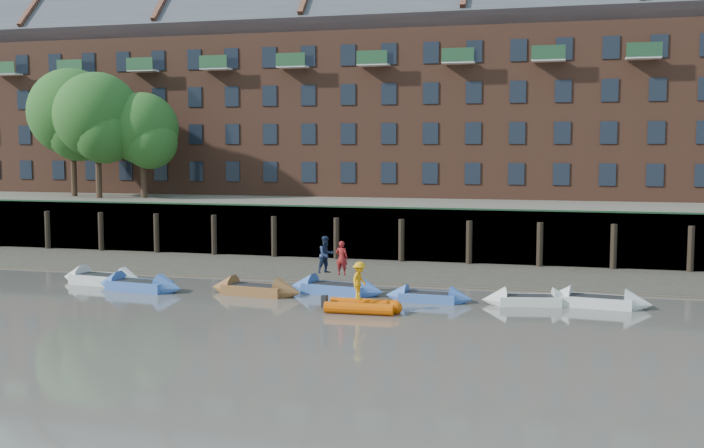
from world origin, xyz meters
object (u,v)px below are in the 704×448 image
(person_rower_a, at_px, (342,258))
(person_rower_b, at_px, (326,255))
(rowboat_0, at_px, (103,279))
(rowboat_3, at_px, (336,289))
(rowboat_2, at_px, (255,290))
(rowboat_5, at_px, (529,300))
(person_rib_crew, at_px, (359,281))
(rowboat_4, at_px, (428,297))
(rowboat_1, at_px, (139,286))
(rib_tender, at_px, (365,306))
(rowboat_6, at_px, (597,301))

(person_rower_a, bearing_deg, person_rower_b, -15.91)
(rowboat_0, height_order, rowboat_3, rowboat_0)
(rowboat_2, relative_size, rowboat_5, 1.12)
(person_rower_b, height_order, person_rib_crew, person_rower_b)
(rowboat_0, xyz_separation_m, rowboat_4, (16.56, -0.42, -0.05))
(rowboat_1, relative_size, person_rib_crew, 3.03)
(rowboat_4, distance_m, person_rower_b, 5.38)
(person_rower_b, bearing_deg, rowboat_2, 154.46)
(rowboat_3, relative_size, person_rower_a, 3.08)
(rowboat_2, bearing_deg, rib_tender, -16.91)
(rowboat_4, xyz_separation_m, person_rib_crew, (-2.43, -2.93, 1.11))
(rowboat_2, xyz_separation_m, rowboat_4, (8.08, 0.39, -0.03))
(rowboat_2, relative_size, person_rower_a, 2.98)
(rowboat_5, bearing_deg, rowboat_3, 166.40)
(person_rower_b, bearing_deg, person_rower_a, -68.45)
(rowboat_5, relative_size, person_rib_crew, 2.67)
(rowboat_4, xyz_separation_m, rib_tender, (-2.19, -2.99, 0.04))
(person_rower_b, relative_size, person_rib_crew, 1.11)
(rowboat_5, distance_m, person_rower_a, 8.72)
(rib_tender, height_order, person_rib_crew, person_rib_crew)
(rowboat_4, relative_size, person_rower_b, 2.26)
(rowboat_1, relative_size, rowboat_2, 1.02)
(rowboat_1, height_order, person_rower_b, person_rower_b)
(rowboat_5, height_order, person_rib_crew, person_rib_crew)
(rowboat_2, bearing_deg, rowboat_0, -178.51)
(rowboat_4, distance_m, rowboat_6, 7.27)
(rowboat_3, xyz_separation_m, rowboat_4, (4.50, -0.79, -0.04))
(rowboat_2, distance_m, person_rib_crew, 6.29)
(rib_tender, bearing_deg, rowboat_0, 165.59)
(rowboat_4, xyz_separation_m, person_rower_a, (-4.21, 0.71, 1.52))
(rowboat_1, height_order, rib_tender, rowboat_1)
(rowboat_5, distance_m, rowboat_6, 2.88)
(person_rower_a, height_order, person_rib_crew, person_rower_a)
(rowboat_2, relative_size, rowboat_6, 1.02)
(rowboat_6, bearing_deg, rowboat_5, -166.31)
(person_rib_crew, bearing_deg, rowboat_1, 89.66)
(rowboat_3, relative_size, rowboat_5, 1.15)
(rowboat_3, height_order, rib_tender, rowboat_3)
(rowboat_1, xyz_separation_m, rib_tender, (11.68, -2.23, -0.00))
(rowboat_3, height_order, rowboat_5, rowboat_3)
(rowboat_3, xyz_separation_m, rowboat_6, (11.74, -0.11, -0.01))
(rowboat_0, relative_size, person_rower_a, 3.16)
(rowboat_0, xyz_separation_m, person_rower_a, (12.36, 0.29, 1.47))
(person_rib_crew, bearing_deg, rib_tender, -92.70)
(rowboat_4, relative_size, person_rower_a, 2.51)
(rowboat_0, xyz_separation_m, rowboat_1, (2.69, -1.18, -0.01))
(rowboat_3, bearing_deg, person_rower_b, 169.54)
(rowboat_1, distance_m, rowboat_6, 21.16)
(rowboat_0, relative_size, person_rower_b, 2.84)
(rib_tender, bearing_deg, rowboat_4, 52.77)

